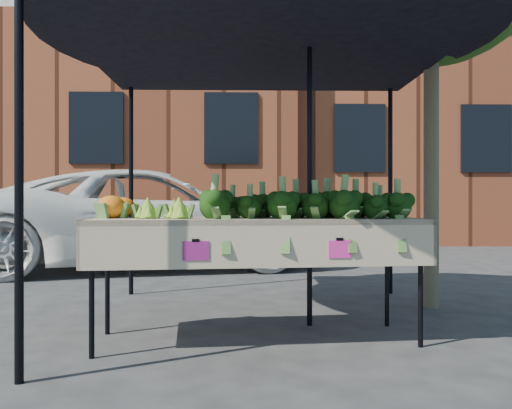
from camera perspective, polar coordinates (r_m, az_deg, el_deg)
The scene contains 10 objects.
ground at distance 3.93m, azimuth 1.73°, elevation -14.75°, with size 90.00×90.00×0.00m, color #2B2B2D.
table at distance 3.90m, azimuth 0.06°, elevation -8.10°, with size 2.47×1.03×0.90m.
canopy at distance 4.43m, azimuth 1.19°, elevation 4.79°, with size 3.16×3.16×2.74m, color black, non-canonical shape.
broccoli_heap at distance 3.91m, azimuth 5.33°, elevation 0.48°, with size 1.55×0.58×0.27m, color #17340E.
romanesco_cluster at distance 3.89m, azimuth -9.77°, elevation 0.03°, with size 0.43×0.47×0.20m, color #87AD34.
cauliflower_pair at distance 4.04m, azimuth -14.79°, elevation -0.11°, with size 0.23×0.43×0.18m, color orange.
vehicle at distance 8.66m, azimuth -11.01°, elevation 11.74°, with size 2.54×1.53×5.52m, color white.
street_tree at distance 5.47m, azimuth 18.47°, elevation 11.32°, with size 2.10×2.10×4.14m, color #1E4C14, non-canonical shape.
building_left at distance 16.87m, azimuth -18.17°, elevation 12.02°, with size 12.00×8.00×9.00m, color brown.
building_right at distance 18.10m, azimuth 22.59°, elevation 10.38°, with size 12.00×8.00×8.50m, color brown.
Camera 1 is at (-0.20, -3.79, 1.00)m, focal length 36.90 mm.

